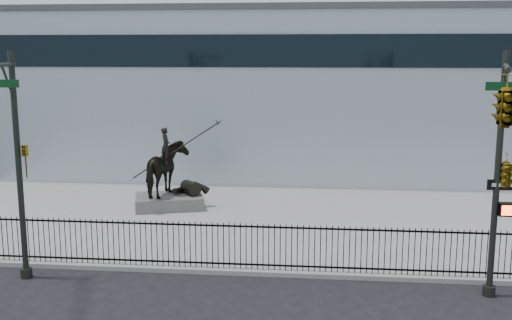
# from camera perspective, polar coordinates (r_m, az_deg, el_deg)

# --- Properties ---
(ground) EXTENTS (120.00, 120.00, 0.00)m
(ground) POSITION_cam_1_polar(r_m,az_deg,el_deg) (18.24, -0.78, -12.16)
(ground) COLOR black
(ground) RESTS_ON ground
(plaza) EXTENTS (30.00, 12.00, 0.15)m
(plaza) POSITION_cam_1_polar(r_m,az_deg,el_deg) (24.80, 1.08, -5.84)
(plaza) COLOR gray
(plaza) RESTS_ON ground
(building) EXTENTS (44.00, 14.00, 9.00)m
(building) POSITION_cam_1_polar(r_m,az_deg,el_deg) (36.88, 2.79, 6.44)
(building) COLOR silver
(building) RESTS_ON ground
(picket_fence) EXTENTS (22.10, 0.10, 1.50)m
(picket_fence) POSITION_cam_1_polar(r_m,az_deg,el_deg) (19.09, -0.35, -8.23)
(picket_fence) COLOR black
(picket_fence) RESTS_ON plaza
(statue_plinth) EXTENTS (3.37, 2.75, 0.55)m
(statue_plinth) POSITION_cam_1_polar(r_m,az_deg,el_deg) (26.85, -8.26, -3.92)
(statue_plinth) COLOR #51504A
(statue_plinth) RESTS_ON plaza
(equestrian_statue) EXTENTS (3.62, 2.78, 3.18)m
(equestrian_statue) POSITION_cam_1_polar(r_m,az_deg,el_deg) (26.54, -8.22, -0.93)
(equestrian_statue) COLOR black
(equestrian_statue) RESTS_ON statue_plinth
(traffic_signal_left) EXTENTS (1.52, 4.84, 7.00)m
(traffic_signal_left) POSITION_cam_1_polar(r_m,az_deg,el_deg) (18.55, -22.24, 0.42)
(traffic_signal_left) COLOR black
(traffic_signal_left) RESTS_ON ground
(traffic_signal_right) EXTENTS (2.17, 6.86, 7.00)m
(traffic_signal_right) POSITION_cam_1_polar(r_m,az_deg,el_deg) (15.56, 22.64, 1.69)
(traffic_signal_right) COLOR black
(traffic_signal_right) RESTS_ON ground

